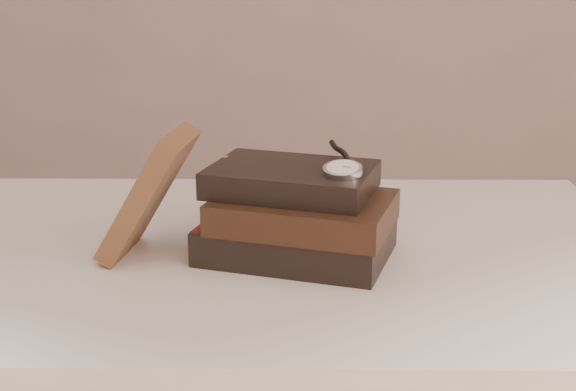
{
  "coord_description": "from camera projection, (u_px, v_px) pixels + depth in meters",
  "views": [
    {
      "loc": [
        0.07,
        -0.59,
        1.11
      ],
      "look_at": [
        0.06,
        0.32,
        0.82
      ],
      "focal_mm": 51.22,
      "sensor_mm": 36.0,
      "label": 1
    }
  ],
  "objects": [
    {
      "name": "table",
      "position": [
        238.0,
        315.0,
        1.03
      ],
      "size": [
        1.0,
        0.6,
        0.75
      ],
      "color": "beige",
      "rests_on": "ground"
    },
    {
      "name": "book_stack",
      "position": [
        298.0,
        216.0,
        0.96
      ],
      "size": [
        0.25,
        0.21,
        0.11
      ],
      "color": "black",
      "rests_on": "table"
    },
    {
      "name": "journal",
      "position": [
        148.0,
        194.0,
        0.96
      ],
      "size": [
        0.12,
        0.12,
        0.15
      ],
      "primitive_type": "cube",
      "rotation": [
        0.0,
        0.54,
        -0.15
      ],
      "color": "#442A1A",
      "rests_on": "table"
    },
    {
      "name": "pocket_watch",
      "position": [
        342.0,
        167.0,
        0.93
      ],
      "size": [
        0.06,
        0.15,
        0.02
      ],
      "color": "silver",
      "rests_on": "book_stack"
    },
    {
      "name": "eyeglasses",
      "position": [
        257.0,
        185.0,
        1.05
      ],
      "size": [
        0.12,
        0.13,
        0.04
      ],
      "color": "silver",
      "rests_on": "book_stack"
    }
  ]
}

